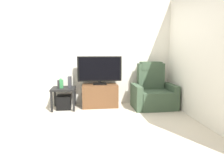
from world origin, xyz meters
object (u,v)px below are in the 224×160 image
(recliner_armchair, at_px, (153,92))
(book_middle, at_px, (61,83))
(book_rightmost, at_px, (62,84))
(book_leftmost, at_px, (59,84))
(tv_stand, at_px, (100,96))
(game_console, at_px, (70,82))
(subwoofer_box, at_px, (64,102))
(side_table, at_px, (64,91))
(television, at_px, (100,70))

(recliner_armchair, bearing_deg, book_middle, -178.51)
(book_middle, distance_m, book_rightmost, 0.04)
(book_leftmost, bearing_deg, recliner_armchair, -2.57)
(tv_stand, relative_size, book_leftmost, 4.54)
(recliner_armchair, relative_size, game_console, 4.13)
(tv_stand, distance_m, recliner_armchair, 1.27)
(recliner_armchair, height_order, book_rightmost, recliner_armchair)
(book_leftmost, bearing_deg, book_middle, 0.00)
(book_leftmost, bearing_deg, subwoofer_box, 11.31)
(tv_stand, relative_size, subwoofer_box, 2.64)
(side_table, relative_size, book_leftmost, 2.91)
(side_table, relative_size, book_middle, 2.51)
(subwoofer_box, distance_m, book_leftmost, 0.44)
(book_middle, bearing_deg, subwoofer_box, 19.49)
(recliner_armchair, distance_m, book_middle, 2.17)
(television, distance_m, book_middle, 0.96)
(game_console, bearing_deg, book_rightmost, -169.65)
(side_table, height_order, book_rightmost, book_rightmost)
(recliner_armchair, distance_m, game_console, 1.98)
(tv_stand, xyz_separation_m, book_rightmost, (-0.86, -0.10, 0.32))
(book_middle, bearing_deg, television, 7.55)
(side_table, distance_m, subwoofer_box, 0.26)
(book_middle, height_order, book_rightmost, book_middle)
(game_console, bearing_deg, recliner_armchair, -3.76)
(subwoofer_box, relative_size, book_rightmost, 1.69)
(side_table, xyz_separation_m, book_middle, (-0.06, -0.02, 0.19))
(tv_stand, xyz_separation_m, television, (-0.00, 0.02, 0.63))
(television, relative_size, subwoofer_box, 3.29)
(tv_stand, height_order, television, television)
(game_console, bearing_deg, tv_stand, 5.77)
(recliner_armchair, bearing_deg, game_console, -179.66)
(subwoofer_box, relative_size, book_middle, 1.49)
(book_leftmost, relative_size, game_console, 0.71)
(television, xyz_separation_m, book_middle, (-0.90, -0.12, -0.29))
(television, relative_size, game_console, 4.01)
(recliner_armchair, relative_size, subwoofer_box, 3.38)
(side_table, xyz_separation_m, game_console, (0.15, 0.01, 0.21))
(tv_stand, xyz_separation_m, game_console, (-0.70, -0.07, 0.36))
(subwoofer_box, height_order, game_console, game_console)
(tv_stand, height_order, book_rightmost, book_rightmost)
(television, xyz_separation_m, subwoofer_box, (-0.85, -0.10, -0.74))
(subwoofer_box, bearing_deg, book_middle, -160.51)
(television, xyz_separation_m, book_rightmost, (-0.86, -0.12, -0.31))
(book_rightmost, bearing_deg, tv_stand, 6.65)
(recliner_armchair, xyz_separation_m, game_console, (-1.95, 0.13, 0.26))
(tv_stand, xyz_separation_m, book_middle, (-0.90, -0.10, 0.33))
(television, distance_m, side_table, 0.98)
(tv_stand, height_order, game_console, game_console)
(recliner_armchair, relative_size, book_rightmost, 5.73)
(subwoofer_box, distance_m, book_middle, 0.45)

